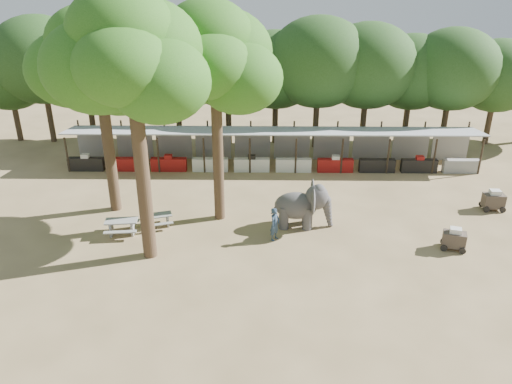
{
  "coord_description": "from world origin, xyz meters",
  "views": [
    {
      "loc": [
        -0.65,
        -18.42,
        12.52
      ],
      "look_at": [
        -1.0,
        5.0,
        2.0
      ],
      "focal_mm": 35.0,
      "sensor_mm": 36.0,
      "label": 1
    }
  ],
  "objects_px": {
    "yard_tree_center": "(129,58)",
    "yard_tree_back": "(212,58)",
    "handler": "(275,224)",
    "picnic_table_near": "(122,225)",
    "elephant": "(303,205)",
    "cart_back": "(494,200)",
    "yard_tree_left": "(96,62)",
    "cart_front": "(454,239)",
    "picnic_table_far": "(158,219)"
  },
  "relations": [
    {
      "from": "yard_tree_center",
      "to": "cart_front",
      "type": "height_order",
      "value": "yard_tree_center"
    },
    {
      "from": "picnic_table_near",
      "to": "cart_front",
      "type": "bearing_deg",
      "value": -10.39
    },
    {
      "from": "picnic_table_near",
      "to": "handler",
      "type": "bearing_deg",
      "value": -9.13
    },
    {
      "from": "yard_tree_left",
      "to": "cart_back",
      "type": "height_order",
      "value": "yard_tree_left"
    },
    {
      "from": "elephant",
      "to": "handler",
      "type": "relative_size",
      "value": 1.82
    },
    {
      "from": "yard_tree_back",
      "to": "handler",
      "type": "xyz_separation_m",
      "value": [
        3.1,
        -2.57,
        -7.67
      ]
    },
    {
      "from": "picnic_table_near",
      "to": "yard_tree_center",
      "type": "bearing_deg",
      "value": -52.89
    },
    {
      "from": "yard_tree_center",
      "to": "picnic_table_near",
      "type": "bearing_deg",
      "value": 133.22
    },
    {
      "from": "yard_tree_left",
      "to": "handler",
      "type": "distance_m",
      "value": 12.22
    },
    {
      "from": "yard_tree_center",
      "to": "cart_front",
      "type": "relative_size",
      "value": 8.94
    },
    {
      "from": "elephant",
      "to": "picnic_table_far",
      "type": "xyz_separation_m",
      "value": [
        -7.62,
        -0.21,
        -0.75
      ]
    },
    {
      "from": "yard_tree_left",
      "to": "elephant",
      "type": "height_order",
      "value": "yard_tree_left"
    },
    {
      "from": "handler",
      "to": "cart_back",
      "type": "xyz_separation_m",
      "value": [
        12.41,
        3.59,
        -0.27
      ]
    },
    {
      "from": "handler",
      "to": "cart_back",
      "type": "bearing_deg",
      "value": -41.14
    },
    {
      "from": "yard_tree_left",
      "to": "elephant",
      "type": "relative_size",
      "value": 3.49
    },
    {
      "from": "yard_tree_center",
      "to": "handler",
      "type": "distance_m",
      "value": 10.43
    },
    {
      "from": "handler",
      "to": "picnic_table_near",
      "type": "distance_m",
      "value": 7.85
    },
    {
      "from": "picnic_table_near",
      "to": "cart_back",
      "type": "distance_m",
      "value": 20.48
    },
    {
      "from": "yard_tree_back",
      "to": "picnic_table_far",
      "type": "height_order",
      "value": "yard_tree_back"
    },
    {
      "from": "picnic_table_far",
      "to": "yard_tree_left",
      "type": "bearing_deg",
      "value": 125.09
    },
    {
      "from": "elephant",
      "to": "cart_back",
      "type": "xyz_separation_m",
      "value": [
        10.91,
        2.09,
        -0.61
      ]
    },
    {
      "from": "yard_tree_back",
      "to": "cart_front",
      "type": "distance_m",
      "value": 14.62
    },
    {
      "from": "yard_tree_back",
      "to": "elephant",
      "type": "relative_size",
      "value": 3.59
    },
    {
      "from": "picnic_table_near",
      "to": "cart_front",
      "type": "xyz_separation_m",
      "value": [
        16.5,
        -1.23,
        0.03
      ]
    },
    {
      "from": "handler",
      "to": "elephant",
      "type": "bearing_deg",
      "value": -12.38
    },
    {
      "from": "handler",
      "to": "picnic_table_near",
      "type": "relative_size",
      "value": 0.98
    },
    {
      "from": "yard_tree_center",
      "to": "picnic_table_far",
      "type": "distance_m",
      "value": 9.16
    },
    {
      "from": "yard_tree_left",
      "to": "yard_tree_back",
      "type": "xyz_separation_m",
      "value": [
        6.0,
        -1.0,
        0.34
      ]
    },
    {
      "from": "elephant",
      "to": "handler",
      "type": "bearing_deg",
      "value": -132.24
    },
    {
      "from": "elephant",
      "to": "picnic_table_near",
      "type": "height_order",
      "value": "elephant"
    },
    {
      "from": "yard_tree_left",
      "to": "picnic_table_far",
      "type": "xyz_separation_m",
      "value": [
        2.98,
        -2.29,
        -7.74
      ]
    },
    {
      "from": "yard_tree_center",
      "to": "picnic_table_near",
      "type": "xyz_separation_m",
      "value": [
        -1.73,
        1.84,
        -8.68
      ]
    },
    {
      "from": "yard_tree_center",
      "to": "yard_tree_back",
      "type": "relative_size",
      "value": 1.06
    },
    {
      "from": "yard_tree_back",
      "to": "handler",
      "type": "height_order",
      "value": "yard_tree_back"
    },
    {
      "from": "cart_back",
      "to": "yard_tree_center",
      "type": "bearing_deg",
      "value": -162.94
    },
    {
      "from": "yard_tree_left",
      "to": "elephant",
      "type": "xyz_separation_m",
      "value": [
        10.6,
        -2.08,
        -6.99
      ]
    },
    {
      "from": "picnic_table_near",
      "to": "cart_back",
      "type": "xyz_separation_m",
      "value": [
        20.23,
        3.18,
        0.07
      ]
    },
    {
      "from": "yard_tree_left",
      "to": "yard_tree_center",
      "type": "height_order",
      "value": "yard_tree_center"
    },
    {
      "from": "cart_front",
      "to": "yard_tree_back",
      "type": "bearing_deg",
      "value": -178.91
    },
    {
      "from": "yard_tree_left",
      "to": "yard_tree_back",
      "type": "height_order",
      "value": "yard_tree_back"
    },
    {
      "from": "yard_tree_center",
      "to": "cart_back",
      "type": "bearing_deg",
      "value": 15.17
    },
    {
      "from": "yard_tree_left",
      "to": "handler",
      "type": "height_order",
      "value": "yard_tree_left"
    },
    {
      "from": "yard_tree_center",
      "to": "yard_tree_back",
      "type": "xyz_separation_m",
      "value": [
        3.0,
        4.0,
        -0.67
      ]
    },
    {
      "from": "picnic_table_far",
      "to": "cart_back",
      "type": "distance_m",
      "value": 18.67
    },
    {
      "from": "yard_tree_back",
      "to": "cart_back",
      "type": "height_order",
      "value": "yard_tree_back"
    },
    {
      "from": "yard_tree_center",
      "to": "picnic_table_far",
      "type": "height_order",
      "value": "yard_tree_center"
    },
    {
      "from": "yard_tree_left",
      "to": "picnic_table_near",
      "type": "bearing_deg",
      "value": -68.11
    },
    {
      "from": "yard_tree_left",
      "to": "cart_front",
      "type": "height_order",
      "value": "yard_tree_left"
    },
    {
      "from": "picnic_table_far",
      "to": "yard_tree_back",
      "type": "bearing_deg",
      "value": 5.79
    },
    {
      "from": "cart_front",
      "to": "cart_back",
      "type": "relative_size",
      "value": 1.06
    }
  ]
}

